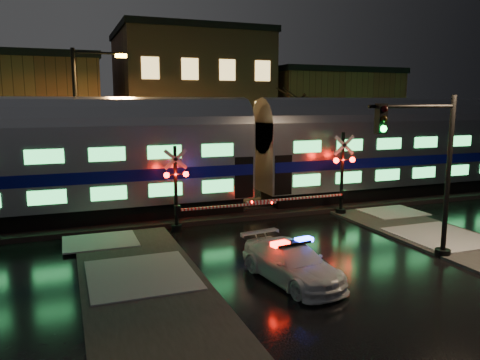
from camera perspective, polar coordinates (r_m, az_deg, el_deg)
name	(u,v)px	position (r m, az deg, el deg)	size (l,w,h in m)	color
ground	(277,236)	(21.12, 4.54, -6.81)	(120.00, 120.00, 0.00)	black
ballast	(238,210)	(25.55, -0.25, -3.63)	(90.00, 4.20, 0.24)	black
sidewalk_left	(158,314)	(13.80, -9.93, -15.75)	(4.00, 20.00, 0.12)	#2D2D2D
building_left	(2,121)	(40.56, -26.99, 6.45)	(14.00, 10.00, 9.00)	brown
building_mid	(190,104)	(42.19, -6.12, 9.19)	(12.00, 11.00, 11.50)	brown
building_right	(320,119)	(46.80, 9.79, 7.29)	(12.00, 10.00, 8.50)	brown
train	(253,149)	(25.32, 1.58, 3.74)	(51.00, 3.12, 5.92)	black
police_car	(292,263)	(15.87, 6.34, -9.97)	(2.41, 4.62, 1.43)	white
crossing_signal_right	(337,182)	(24.83, 11.72, -0.23)	(6.18, 0.67, 4.38)	black
crossing_signal_left	(184,196)	(21.65, -6.83, -1.99)	(5.60, 0.65, 3.96)	black
traffic_light	(429,175)	(18.49, 22.02, 0.61)	(3.99, 0.71, 6.18)	black
streetlight	(82,118)	(27.34, -18.69, 7.20)	(2.94, 0.31, 8.79)	black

